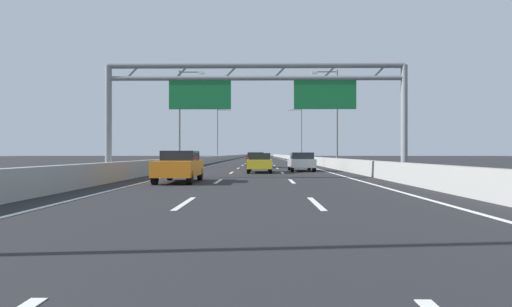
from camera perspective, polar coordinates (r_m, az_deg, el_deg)
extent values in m
plane|color=#262628|center=(98.92, 0.52, -0.78)|extent=(260.00, 260.00, 0.00)
cube|color=white|center=(11.68, -9.70, -6.71)|extent=(0.16, 3.00, 0.01)
cube|color=white|center=(20.56, -5.17, -3.80)|extent=(0.16, 3.00, 0.01)
cube|color=white|center=(29.52, -3.38, -2.64)|extent=(0.16, 3.00, 0.01)
cube|color=white|center=(38.49, -2.43, -2.02)|extent=(0.16, 3.00, 0.01)
cube|color=white|center=(47.48, -1.84, -1.63)|extent=(0.16, 3.00, 0.01)
cube|color=white|center=(56.47, -1.44, -1.37)|extent=(0.16, 3.00, 0.01)
cube|color=white|center=(65.46, -1.15, -1.18)|extent=(0.16, 3.00, 0.01)
cube|color=white|center=(74.45, -0.93, -1.04)|extent=(0.16, 3.00, 0.01)
cube|color=white|center=(83.45, -0.75, -0.92)|extent=(0.16, 3.00, 0.01)
cube|color=white|center=(92.45, -0.61, -0.83)|extent=(0.16, 3.00, 0.01)
cube|color=white|center=(101.44, -0.50, -0.76)|extent=(0.16, 3.00, 0.01)
cube|color=white|center=(110.44, -0.40, -0.69)|extent=(0.16, 3.00, 0.01)
cube|color=white|center=(119.44, -0.32, -0.64)|extent=(0.16, 3.00, 0.01)
cube|color=white|center=(128.44, -0.25, -0.59)|extent=(0.16, 3.00, 0.01)
cube|color=white|center=(137.43, -0.19, -0.55)|extent=(0.16, 3.00, 0.01)
cube|color=white|center=(146.43, -0.13, -0.52)|extent=(0.16, 3.00, 0.01)
cube|color=white|center=(155.43, -0.09, -0.49)|extent=(0.16, 3.00, 0.01)
cube|color=white|center=(11.59, 8.22, -6.76)|extent=(0.16, 3.00, 0.01)
cube|color=white|center=(20.51, 4.91, -3.81)|extent=(0.16, 3.00, 0.01)
cube|color=white|center=(29.48, 3.62, -2.64)|extent=(0.16, 3.00, 0.01)
cube|color=white|center=(38.47, 2.93, -2.02)|extent=(0.16, 3.00, 0.01)
cube|color=white|center=(47.46, 2.51, -1.64)|extent=(0.16, 3.00, 0.01)
cube|color=white|center=(56.45, 2.22, -1.37)|extent=(0.16, 3.00, 0.01)
cube|color=white|center=(65.44, 2.01, -1.18)|extent=(0.16, 3.00, 0.01)
cube|color=white|center=(74.44, 1.85, -1.04)|extent=(0.16, 3.00, 0.01)
cube|color=white|center=(83.44, 1.72, -0.92)|extent=(0.16, 3.00, 0.01)
cube|color=white|center=(92.43, 1.62, -0.83)|extent=(0.16, 3.00, 0.01)
cube|color=white|center=(101.43, 1.54, -0.76)|extent=(0.16, 3.00, 0.01)
cube|color=white|center=(110.43, 1.47, -0.69)|extent=(0.16, 3.00, 0.01)
cube|color=white|center=(119.43, 1.41, -0.64)|extent=(0.16, 3.00, 0.01)
cube|color=white|center=(128.43, 1.36, -0.59)|extent=(0.16, 3.00, 0.01)
cube|color=white|center=(137.43, 1.31, -0.55)|extent=(0.16, 3.00, 0.01)
cube|color=white|center=(146.43, 1.27, -0.52)|extent=(0.16, 3.00, 0.01)
cube|color=white|center=(155.42, 1.24, -0.49)|extent=(0.16, 3.00, 0.01)
cube|color=white|center=(87.10, -2.96, -0.88)|extent=(0.16, 176.00, 0.01)
cube|color=white|center=(87.06, 3.95, -0.88)|extent=(0.16, 176.00, 0.01)
cube|color=#9E9E99|center=(109.15, -3.09, -0.45)|extent=(0.45, 220.00, 0.95)
cube|color=#9E9E99|center=(109.12, 4.16, -0.45)|extent=(0.45, 220.00, 0.95)
cylinder|color=gray|center=(24.41, -19.50, 4.07)|extent=(0.36, 0.36, 6.20)
cylinder|color=gray|center=(24.22, 19.57, 4.10)|extent=(0.36, 0.36, 6.20)
cylinder|color=gray|center=(23.36, -0.05, 11.94)|extent=(16.22, 0.32, 0.32)
cylinder|color=gray|center=(23.23, -0.05, 10.25)|extent=(16.22, 0.26, 0.26)
cylinder|color=gray|center=(24.33, -16.46, 10.61)|extent=(0.74, 0.10, 0.74)
cylinder|color=gray|center=(23.69, -10.08, 10.91)|extent=(0.74, 0.10, 0.74)
cylinder|color=gray|center=(23.35, -3.43, 11.07)|extent=(0.74, 0.10, 0.74)
cylinder|color=gray|center=(23.32, 3.34, 11.08)|extent=(0.74, 0.10, 0.74)
cylinder|color=gray|center=(23.59, 10.04, 10.95)|extent=(0.74, 0.10, 0.74)
cylinder|color=gray|center=(24.17, 16.48, 10.69)|extent=(0.74, 0.10, 0.74)
cube|color=#146B33|center=(23.33, -7.65, 7.97)|extent=(3.40, 0.12, 1.60)
cube|color=#146B33|center=(23.35, 9.40, 7.96)|extent=(3.40, 0.12, 1.60)
cylinder|color=slate|center=(41.67, -10.41, 4.66)|extent=(0.20, 0.20, 9.50)
cylinder|color=slate|center=(42.10, -8.91, 10.94)|extent=(2.20, 0.12, 0.12)
cube|color=#F2EAC6|center=(41.92, -7.40, 10.85)|extent=(0.56, 0.28, 0.20)
cylinder|color=slate|center=(41.57, 10.99, 4.68)|extent=(0.20, 0.20, 9.50)
cylinder|color=slate|center=(42.01, 9.48, 10.96)|extent=(2.20, 0.12, 0.12)
cube|color=#F2EAC6|center=(41.84, 7.97, 10.87)|extent=(0.56, 0.28, 0.20)
cylinder|color=slate|center=(76.91, -5.29, 2.53)|extent=(0.20, 0.20, 9.50)
cylinder|color=slate|center=(77.14, -4.47, 5.95)|extent=(2.20, 0.12, 0.12)
cube|color=#F2EAC6|center=(77.04, -3.65, 5.88)|extent=(0.56, 0.28, 0.20)
cylinder|color=slate|center=(76.85, 6.22, 2.53)|extent=(0.20, 0.20, 9.50)
cylinder|color=slate|center=(77.09, 5.40, 5.96)|extent=(2.20, 0.12, 0.12)
cube|color=#F2EAC6|center=(77.00, 4.58, 5.89)|extent=(0.56, 0.28, 0.20)
cube|color=#A8ADB2|center=(32.65, 6.18, -1.29)|extent=(1.84, 4.32, 0.62)
cube|color=black|center=(32.07, 6.28, -0.31)|extent=(1.62, 2.02, 0.50)
cylinder|color=black|center=(34.20, 4.57, -1.75)|extent=(0.22, 0.64, 0.64)
cylinder|color=black|center=(34.35, 7.26, -1.74)|extent=(0.22, 0.64, 0.64)
cylinder|color=black|center=(30.98, 4.98, -1.93)|extent=(0.22, 0.64, 0.64)
cylinder|color=black|center=(31.15, 7.94, -1.92)|extent=(0.22, 0.64, 0.64)
cube|color=yellow|center=(30.03, 0.49, -1.41)|extent=(1.70, 4.55, 0.62)
cube|color=black|center=(30.06, 0.49, -0.38)|extent=(1.50, 2.14, 0.46)
cylinder|color=black|center=(31.77, -0.84, -1.88)|extent=(0.22, 0.64, 0.64)
cylinder|color=black|center=(31.77, 1.83, -1.88)|extent=(0.22, 0.64, 0.64)
cylinder|color=black|center=(28.33, -1.03, -2.12)|extent=(0.22, 0.64, 0.64)
cylinder|color=black|center=(28.32, 1.97, -2.12)|extent=(0.22, 0.64, 0.64)
cube|color=red|center=(40.50, -0.03, -0.98)|extent=(1.70, 4.18, 0.70)
cube|color=black|center=(39.92, -0.04, -0.17)|extent=(1.50, 1.86, 0.46)
cylinder|color=black|center=(42.07, -1.02, -1.42)|extent=(0.22, 0.64, 0.64)
cylinder|color=black|center=(42.05, 1.00, -1.42)|extent=(0.22, 0.64, 0.64)
cylinder|color=black|center=(38.99, -1.15, -1.53)|extent=(0.22, 0.64, 0.64)
cylinder|color=black|center=(38.97, 1.03, -1.53)|extent=(0.22, 0.64, 0.64)
cube|color=orange|center=(20.13, -10.46, -1.97)|extent=(1.77, 4.13, 0.72)
cube|color=black|center=(20.46, -10.28, -0.28)|extent=(1.56, 1.93, 0.46)
cylinder|color=black|center=(21.79, -11.69, -2.76)|extent=(0.22, 0.64, 0.64)
cylinder|color=black|center=(21.51, -7.65, -2.79)|extent=(0.22, 0.64, 0.64)
cylinder|color=black|center=(18.84, -13.67, -3.19)|extent=(0.22, 0.64, 0.64)
cylinder|color=black|center=(18.52, -9.02, -3.25)|extent=(0.22, 0.64, 0.64)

